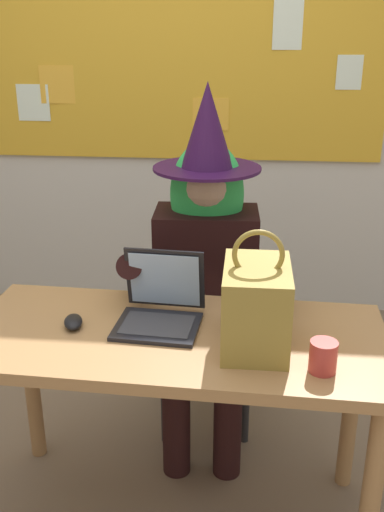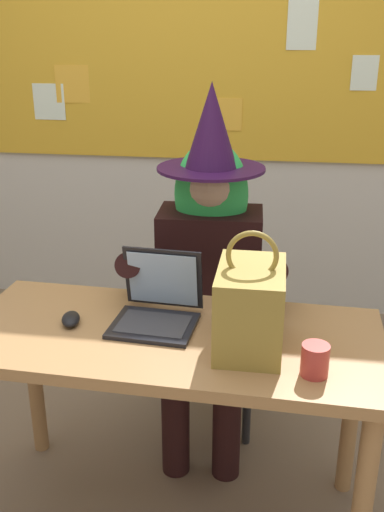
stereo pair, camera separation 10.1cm
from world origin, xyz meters
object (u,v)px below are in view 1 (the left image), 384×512
(laptop, at_px, (160,307))
(computer_mouse, at_px, (73,322))
(desk_main, at_px, (175,362))
(chair_at_desk, at_px, (205,308))
(person_costumed, at_px, (206,256))
(coffee_mug, at_px, (323,357))
(handbag, at_px, (256,305))

(laptop, height_order, computer_mouse, laptop)
(desk_main, relative_size, chair_at_desk, 1.53)
(laptop, relative_size, computer_mouse, 2.79)
(desk_main, height_order, person_costumed, person_costumed)
(laptop, relative_size, coffee_mug, 3.06)
(desk_main, bearing_deg, chair_at_desk, 85.69)
(desk_main, relative_size, coffee_mug, 14.63)
(laptop, relative_size, handbag, 0.77)
(person_costumed, bearing_deg, chair_at_desk, -177.82)
(handbag, bearing_deg, coffee_mug, -34.98)
(person_costumed, distance_m, handbag, 0.62)
(coffee_mug, bearing_deg, handbag, 145.02)
(person_costumed, height_order, laptop, person_costumed)
(handbag, bearing_deg, laptop, 158.75)
(person_costumed, xyz_separation_m, handbag, (0.20, -0.59, 0.07))
(chair_at_desk, relative_size, coffee_mug, 9.57)
(desk_main, height_order, computer_mouse, computer_mouse)
(chair_at_desk, xyz_separation_m, coffee_mug, (0.40, -0.84, 0.28))
(laptop, bearing_deg, person_costumed, 79.99)
(computer_mouse, bearing_deg, chair_at_desk, 43.67)
(person_costumed, bearing_deg, coffee_mug, 25.86)
(coffee_mug, bearing_deg, laptop, 153.11)
(computer_mouse, relative_size, coffee_mug, 1.09)
(person_costumed, bearing_deg, laptop, -16.60)
(chair_at_desk, height_order, laptop, laptop)
(chair_at_desk, xyz_separation_m, laptop, (-0.11, -0.59, 0.29))
(coffee_mug, bearing_deg, desk_main, 158.10)
(person_costumed, height_order, computer_mouse, person_costumed)
(desk_main, distance_m, person_costumed, 0.57)
(chair_at_desk, relative_size, handbag, 2.41)
(chair_at_desk, relative_size, person_costumed, 0.61)
(desk_main, xyz_separation_m, laptop, (-0.06, 0.08, 0.16))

